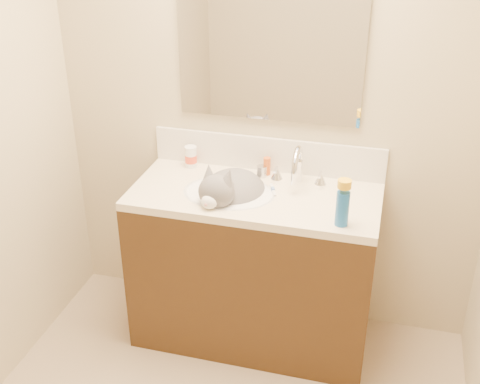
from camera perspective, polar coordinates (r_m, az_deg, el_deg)
The scene contains 16 objects.
room_shell at distance 1.78m, azimuth -5.88°, elevation 3.92°, with size 2.24×2.54×2.52m.
vanity_cabinet at distance 3.12m, azimuth 1.31°, elevation -7.40°, with size 1.20×0.55×0.82m, color #392310.
counter_slab at distance 2.90m, azimuth 1.40°, elevation -0.40°, with size 1.20×0.55×0.04m, color beige.
basin at distance 2.92m, azimuth -1.03°, elevation -1.25°, with size 0.45×0.36×0.14m, color white.
faucet at distance 2.94m, azimuth 5.47°, elevation 2.20°, with size 0.28×0.20×0.21m.
cat at distance 2.91m, azimuth -0.90°, elevation -0.25°, with size 0.39×0.48×0.34m.
backsplash at distance 3.08m, azimuth 2.59°, elevation 3.61°, with size 1.20×0.02×0.18m, color silver.
mirror at distance 2.90m, azimuth 2.84°, elevation 14.35°, with size 0.90×0.02×0.80m, color white.
pill_bottle at distance 3.14m, azimuth -4.68°, elevation 3.36°, with size 0.06×0.06×0.11m, color white.
pill_label at distance 3.15m, azimuth -4.68°, elevation 3.18°, with size 0.06×0.06×0.04m, color #E14325.
silver_jar at distance 3.04m, azimuth 2.06°, elevation 1.97°, with size 0.05×0.05×0.06m, color #B7B7BC.
amber_bottle at distance 3.06m, azimuth 2.57°, elevation 2.47°, with size 0.04×0.04×0.09m, color #C85317.
toothbrush at distance 2.91m, azimuth 3.14°, elevation 0.21°, with size 0.01×0.12×0.01m, color white.
toothbrush_head at distance 2.91m, azimuth 3.15°, elevation 0.27°, with size 0.02×0.03×0.02m, color #5D7EC6.
spray_can at distance 2.62m, azimuth 9.68°, elevation -1.56°, with size 0.06×0.06×0.16m, color #195AAF.
spray_cap at distance 2.57m, azimuth 9.88°, elevation 0.76°, with size 0.06×0.06×0.04m, color gold.
Camera 1 is at (0.60, -1.52, 2.19)m, focal length 45.00 mm.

